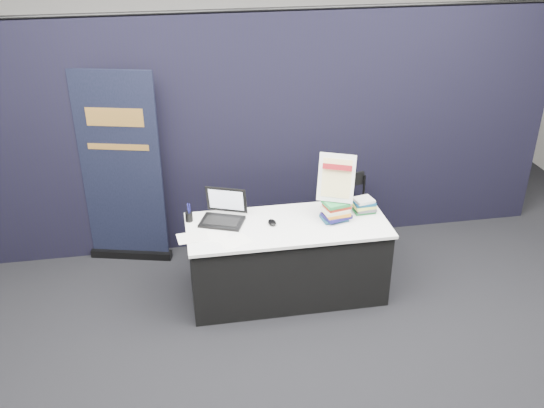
{
  "coord_description": "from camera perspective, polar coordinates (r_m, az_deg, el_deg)",
  "views": [
    {
      "loc": [
        -0.96,
        -4.05,
        3.41
      ],
      "look_at": [
        -0.14,
        0.55,
        0.96
      ],
      "focal_mm": 40.0,
      "sensor_mm": 36.0,
      "label": 1
    }
  ],
  "objects": [
    {
      "name": "floor",
      "position": [
        5.38,
        2.56,
        -11.74
      ],
      "size": [
        8.0,
        8.0,
        0.0
      ],
      "primitive_type": "plane",
      "color": "black",
      "rests_on": "ground"
    },
    {
      "name": "wall_back",
      "position": [
        8.27,
        -3.36,
        16.02
      ],
      "size": [
        8.0,
        0.02,
        3.5
      ],
      "primitive_type": "cube",
      "color": "#B5B2AB",
      "rests_on": "floor"
    },
    {
      "name": "drape_partition",
      "position": [
        6.14,
        -0.42,
        6.54
      ],
      "size": [
        6.0,
        0.08,
        2.4
      ],
      "primitive_type": "cube",
      "color": "black",
      "rests_on": "floor"
    },
    {
      "name": "display_table",
      "position": [
        5.59,
        1.43,
        -5.23
      ],
      "size": [
        1.8,
        0.75,
        0.75
      ],
      "color": "black",
      "rests_on": "floor"
    },
    {
      "name": "laptop",
      "position": [
        5.44,
        -4.8,
        -0.91
      ],
      "size": [
        0.45,
        0.43,
        0.28
      ],
      "rotation": [
        0.0,
        0.0,
        -0.38
      ],
      "color": "black",
      "rests_on": "display_table"
    },
    {
      "name": "mouse",
      "position": [
        5.38,
        0.01,
        -1.75
      ],
      "size": [
        0.08,
        0.12,
        0.04
      ],
      "primitive_type": "ellipsoid",
      "rotation": [
        0.0,
        0.0,
        0.09
      ],
      "color": "black",
      "rests_on": "display_table"
    },
    {
      "name": "brochure_left",
      "position": [
        5.24,
        -7.5,
        -3.13
      ],
      "size": [
        0.28,
        0.21,
        0.0
      ],
      "primitive_type": "cube",
      "rotation": [
        0.0,
        0.0,
        0.11
      ],
      "color": "white",
      "rests_on": "display_table"
    },
    {
      "name": "brochure_mid",
      "position": [
        5.22,
        -5.7,
        -3.1
      ],
      "size": [
        0.3,
        0.25,
        0.0
      ],
      "primitive_type": "cube",
      "rotation": [
        0.0,
        0.0,
        -0.31
      ],
      "color": "white",
      "rests_on": "display_table"
    },
    {
      "name": "brochure_right",
      "position": [
        5.14,
        -3.51,
        -3.54
      ],
      "size": [
        0.31,
        0.27,
        0.0
      ],
      "primitive_type": "cube",
      "rotation": [
        0.0,
        0.0,
        0.4
      ],
      "color": "white",
      "rests_on": "display_table"
    },
    {
      "name": "pen_cup",
      "position": [
        5.47,
        -7.82,
        -1.2
      ],
      "size": [
        0.07,
        0.07,
        0.09
      ],
      "primitive_type": "cylinder",
      "rotation": [
        0.0,
        0.0,
        -0.07
      ],
      "color": "black",
      "rests_on": "display_table"
    },
    {
      "name": "book_stack_tall",
      "position": [
        5.45,
        6.0,
        -0.62
      ],
      "size": [
        0.26,
        0.22,
        0.19
      ],
      "rotation": [
        0.0,
        0.0,
        0.2
      ],
      "color": "navy",
      "rests_on": "display_table"
    },
    {
      "name": "book_stack_short",
      "position": [
        5.63,
        8.64,
        -0.11
      ],
      "size": [
        0.2,
        0.16,
        0.13
      ],
      "rotation": [
        0.0,
        0.0,
        0.12
      ],
      "color": "#207B3A",
      "rests_on": "display_table"
    },
    {
      "name": "info_sign",
      "position": [
        5.34,
        6.07,
        2.4
      ],
      "size": [
        0.35,
        0.24,
        0.44
      ],
      "rotation": [
        0.0,
        0.0,
        -0.42
      ],
      "color": "black",
      "rests_on": "book_stack_tall"
    },
    {
      "name": "pullup_banner",
      "position": [
        6.09,
        -13.88,
        2.17
      ],
      "size": [
        0.83,
        0.31,
        1.97
      ],
      "rotation": [
        0.0,
        0.0,
        -0.26
      ],
      "color": "black",
      "rests_on": "floor"
    },
    {
      "name": "stacking_chair",
      "position": [
        6.27,
        7.37,
        -0.7
      ],
      "size": [
        0.43,
        0.43,
        0.82
      ],
      "rotation": [
        0.0,
        0.0,
        0.16
      ],
      "color": "black",
      "rests_on": "floor"
    }
  ]
}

